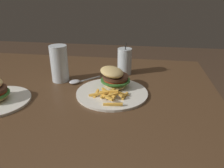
{
  "coord_description": "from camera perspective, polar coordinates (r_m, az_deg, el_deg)",
  "views": [
    {
      "loc": [
        -0.76,
        -0.34,
        1.21
      ],
      "look_at": [
        0.09,
        -0.22,
        0.82
      ],
      "focal_mm": 35.0,
      "sensor_mm": 36.0,
      "label": 1
    }
  ],
  "objects": [
    {
      "name": "dining_table",
      "position": [
        1.02,
        -13.38,
        -11.33
      ],
      "size": [
        1.21,
        1.37,
        0.78
      ],
      "color": "#4C331E",
      "rests_on": "ground_plane"
    },
    {
      "name": "beer_glass",
      "position": [
        1.09,
        -13.56,
        4.9
      ],
      "size": [
        0.08,
        0.08,
        0.18
      ],
      "color": "silver",
      "rests_on": "dining_table"
    },
    {
      "name": "spoon",
      "position": [
        1.08,
        -9.36,
        0.66
      ],
      "size": [
        0.14,
        0.14,
        0.02
      ],
      "rotation": [
        0.0,
        0.0,
        2.34
      ],
      "color": "silver",
      "rests_on": "dining_table"
    },
    {
      "name": "juice_glass",
      "position": [
        1.16,
        3.3,
        5.73
      ],
      "size": [
        0.08,
        0.08,
        0.17
      ],
      "color": "silver",
      "rests_on": "dining_table"
    },
    {
      "name": "meal_plate_near",
      "position": [
        0.97,
        0.28,
        -0.1
      ],
      "size": [
        0.31,
        0.31,
        0.11
      ],
      "color": "silver",
      "rests_on": "dining_table"
    }
  ]
}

